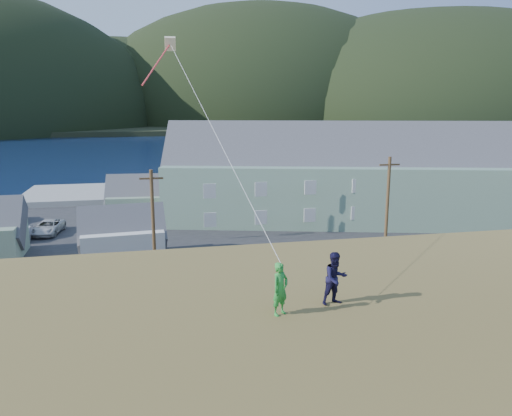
{
  "coord_description": "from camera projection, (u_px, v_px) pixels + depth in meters",
  "views": [
    {
      "loc": [
        -1.29,
        -32.66,
        13.15
      ],
      "look_at": [
        2.88,
        -12.59,
        8.8
      ],
      "focal_mm": 35.0,
      "sensor_mm": 36.0,
      "label": 1
    }
  ],
  "objects": [
    {
      "name": "waterfront_lot",
      "position": [
        169.0,
        234.0,
        50.53
      ],
      "size": [
        72.0,
        36.0,
        0.12
      ],
      "primitive_type": "cube",
      "color": "#28282B",
      "rests_on": "ground"
    },
    {
      "name": "far_hills",
      "position": [
        212.0,
        121.0,
        308.52
      ],
      "size": [
        760.0,
        265.0,
        143.0
      ],
      "color": "black",
      "rests_on": "ground"
    },
    {
      "name": "shed_palegreen_far",
      "position": [
        149.0,
        199.0,
        56.8
      ],
      "size": [
        9.7,
        5.97,
        6.27
      ],
      "rotation": [
        0.0,
        0.0,
        -0.07
      ],
      "color": "gray",
      "rests_on": "waterfront_lot"
    },
    {
      "name": "ground",
      "position": [
        178.0,
        298.0,
        34.26
      ],
      "size": [
        900.0,
        900.0,
        0.0
      ],
      "primitive_type": "plane",
      "color": "#0A1638",
      "rests_on": "ground"
    },
    {
      "name": "parked_cars",
      "position": [
        67.0,
        222.0,
        52.4
      ],
      "size": [
        23.22,
        12.67,
        1.54
      ],
      "color": "#A9A9AE",
      "rests_on": "waterfront_lot"
    },
    {
      "name": "wharf",
      "position": [
        121.0,
        193.0,
        71.29
      ],
      "size": [
        26.0,
        14.0,
        0.9
      ],
      "primitive_type": "cube",
      "color": "gray",
      "rests_on": "ground"
    },
    {
      "name": "utility_poles",
      "position": [
        171.0,
        227.0,
        34.68
      ],
      "size": [
        31.23,
        0.24,
        9.33
      ],
      "color": "#47331E",
      "rests_on": "waterfront_lot"
    },
    {
      "name": "shed_white",
      "position": [
        123.0,
        235.0,
        42.04
      ],
      "size": [
        7.46,
        5.25,
        5.64
      ],
      "rotation": [
        0.0,
        0.0,
        0.08
      ],
      "color": "silver",
      "rests_on": "waterfront_lot"
    },
    {
      "name": "kite_rig",
      "position": [
        170.0,
        50.0,
        20.79
      ],
      "size": [
        1.87,
        4.95,
        11.92
      ],
      "color": "beige",
      "rests_on": "ground"
    },
    {
      "name": "kite_flyer_navy",
      "position": [
        335.0,
        278.0,
        14.86
      ],
      "size": [
        0.9,
        0.77,
        1.61
      ],
      "primitive_type": "imported",
      "rotation": [
        0.0,
        0.0,
        0.22
      ],
      "color": "#151233",
      "rests_on": "hillside"
    },
    {
      "name": "lodge",
      "position": [
        338.0,
        176.0,
        55.41
      ],
      "size": [
        39.7,
        20.09,
        13.46
      ],
      "rotation": [
        0.0,
        0.0,
        -0.26
      ],
      "color": "gray",
      "rests_on": "waterfront_lot"
    },
    {
      "name": "kite_flyer_green",
      "position": [
        280.0,
        289.0,
        14.12
      ],
      "size": [
        0.67,
        0.62,
        1.54
      ],
      "primitive_type": "imported",
      "rotation": [
        0.0,
        0.0,
        0.58
      ],
      "color": "#268E33",
      "rests_on": "hillside"
    },
    {
      "name": "grass_strip",
      "position": [
        179.0,
        309.0,
        32.34
      ],
      "size": [
        110.0,
        8.0,
        0.1
      ],
      "primitive_type": "cube",
      "color": "#4C3D19",
      "rests_on": "ground"
    },
    {
      "name": "far_shore",
      "position": [
        153.0,
        120.0,
        350.14
      ],
      "size": [
        900.0,
        320.0,
        2.0
      ],
      "primitive_type": "cube",
      "color": "black",
      "rests_on": "ground"
    }
  ]
}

